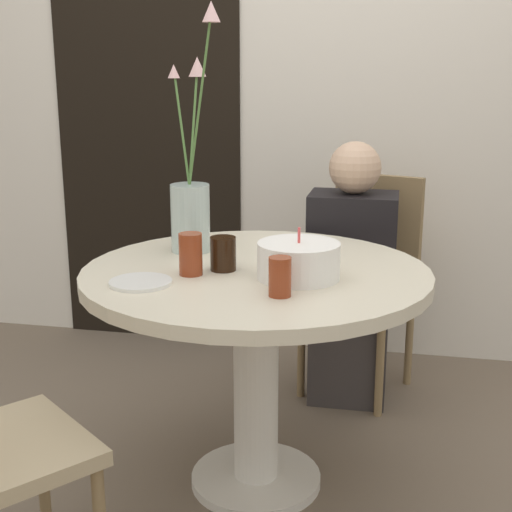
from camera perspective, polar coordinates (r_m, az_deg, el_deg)
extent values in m
plane|color=#6B5B4C|center=(2.46, 0.00, -17.62)|extent=(16.00, 16.00, 0.00)
cube|color=silver|center=(3.31, 4.46, 14.41)|extent=(8.00, 0.05, 2.60)
cube|color=black|center=(3.47, -8.66, 9.76)|extent=(0.90, 0.01, 2.05)
cylinder|color=beige|center=(2.16, 0.00, -1.54)|extent=(1.06, 1.06, 0.04)
cylinder|color=silver|center=(2.29, 0.00, -9.98)|extent=(0.14, 0.14, 0.66)
cylinder|color=silver|center=(2.45, 0.00, -17.32)|extent=(0.42, 0.42, 0.03)
cube|color=tan|center=(2.95, 8.17, -3.25)|extent=(0.51, 0.51, 0.04)
cube|color=olive|center=(3.05, 9.68, 2.14)|extent=(0.37, 0.16, 0.46)
cylinder|color=olive|center=(2.95, 3.65, -7.63)|extent=(0.03, 0.03, 0.39)
cylinder|color=olive|center=(2.82, 9.87, -8.89)|extent=(0.03, 0.03, 0.39)
cylinder|color=olive|center=(3.23, 6.43, -5.63)|extent=(0.03, 0.03, 0.39)
cylinder|color=olive|center=(3.12, 12.15, -6.66)|extent=(0.03, 0.03, 0.39)
cylinder|color=olive|center=(2.20, -16.67, -16.58)|extent=(0.03, 0.03, 0.39)
cylinder|color=white|center=(2.05, 3.43, -0.37)|extent=(0.24, 0.24, 0.11)
cylinder|color=#E54C4C|center=(2.03, 3.46, 1.68)|extent=(0.01, 0.01, 0.04)
cylinder|color=#B2C6C1|center=(2.35, -5.27, 3.04)|extent=(0.13, 0.13, 0.22)
cylinder|color=#4C7538|center=(2.31, -4.50, 12.31)|extent=(0.08, 0.03, 0.54)
cone|color=beige|center=(2.32, -3.61, 18.95)|extent=(0.06, 0.06, 0.06)
cylinder|color=#4C7538|center=(2.38, -5.97, 10.19)|extent=(0.08, 0.12, 0.36)
cone|color=beige|center=(2.44, -6.60, 14.47)|extent=(0.04, 0.04, 0.04)
cylinder|color=#4C7538|center=(2.38, -5.03, 10.40)|extent=(0.01, 0.15, 0.37)
cone|color=beige|center=(2.44, -4.72, 14.86)|extent=(0.06, 0.06, 0.06)
cylinder|color=white|center=(2.03, -9.22, -2.09)|extent=(0.18, 0.18, 0.01)
cylinder|color=maroon|center=(2.09, -5.25, 0.15)|extent=(0.07, 0.07, 0.12)
cylinder|color=black|center=(2.13, -2.65, 0.19)|extent=(0.08, 0.08, 0.10)
cylinder|color=maroon|center=(1.89, 1.92, -1.67)|extent=(0.06, 0.06, 0.11)
cube|color=#383333|center=(2.95, 7.42, -7.30)|extent=(0.31, 0.24, 0.43)
cube|color=black|center=(2.82, 7.71, 0.76)|extent=(0.34, 0.24, 0.42)
sphere|color=#D1A889|center=(2.76, 7.93, 7.02)|extent=(0.20, 0.20, 0.20)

